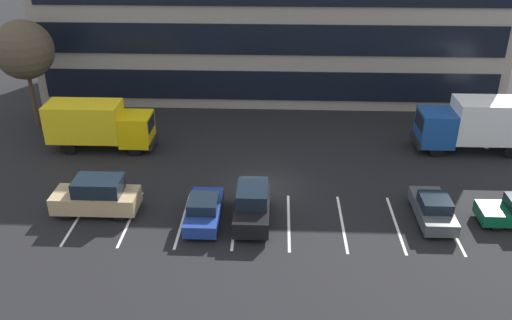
# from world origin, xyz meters

# --- Properties ---
(ground_plane) EXTENTS (120.00, 120.00, 0.00)m
(ground_plane) POSITION_xyz_m (0.00, 0.00, 0.00)
(ground_plane) COLOR black
(office_building) EXTENTS (36.59, 10.97, 14.40)m
(office_building) POSITION_xyz_m (0.00, 17.95, 7.20)
(office_building) COLOR gray
(office_building) RESTS_ON ground_plane
(lot_markings) EXTENTS (19.74, 5.40, 0.01)m
(lot_markings) POSITION_xyz_m (0.00, -3.61, 0.00)
(lot_markings) COLOR silver
(lot_markings) RESTS_ON ground_plane
(box_truck_blue) EXTENTS (7.63, 2.53, 3.54)m
(box_truck_blue) POSITION_xyz_m (13.90, 5.63, 1.99)
(box_truck_blue) COLOR #194799
(box_truck_blue) RESTS_ON ground_plane
(box_truck_yellow_all) EXTENTS (6.95, 2.30, 3.22)m
(box_truck_yellow_all) POSITION_xyz_m (-11.11, 4.86, 1.81)
(box_truck_yellow_all) COLOR yellow
(box_truck_yellow_all) RESTS_ON ground_plane
(sedan_navy) EXTENTS (1.71, 4.08, 1.46)m
(sedan_navy) POSITION_xyz_m (-3.04, -3.74, 0.69)
(sedan_navy) COLOR navy
(sedan_navy) RESTS_ON ground_plane
(suv_black) EXTENTS (1.80, 4.25, 1.92)m
(suv_black) POSITION_xyz_m (-0.52, -3.53, 0.93)
(suv_black) COLOR black
(suv_black) RESTS_ON ground_plane
(suv_tan) EXTENTS (4.52, 1.91, 2.04)m
(suv_tan) POSITION_xyz_m (-8.86, -3.06, 0.99)
(suv_tan) COLOR tan
(suv_tan) RESTS_ON ground_plane
(sedan_charcoal) EXTENTS (1.70, 4.06, 1.45)m
(sedan_charcoal) POSITION_xyz_m (8.93, -3.11, 0.69)
(sedan_charcoal) COLOR #474C51
(sedan_charcoal) RESTS_ON ground_plane
(bare_tree) EXTENTS (4.13, 4.13, 7.74)m
(bare_tree) POSITION_xyz_m (-17.00, 8.65, 5.66)
(bare_tree) COLOR #473323
(bare_tree) RESTS_ON ground_plane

